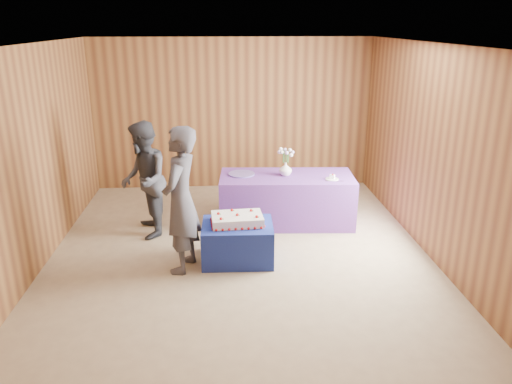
{
  "coord_description": "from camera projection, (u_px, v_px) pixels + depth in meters",
  "views": [
    {
      "loc": [
        -0.2,
        -6.0,
        2.95
      ],
      "look_at": [
        0.22,
        0.1,
        0.85
      ],
      "focal_mm": 35.0,
      "sensor_mm": 36.0,
      "label": 1
    }
  ],
  "objects": [
    {
      "name": "knife",
      "position": [
        334.0,
        181.0,
        7.24
      ],
      "size": [
        0.26,
        0.05,
        0.0
      ],
      "primitive_type": "cube",
      "rotation": [
        0.0,
        0.0,
        -0.11
      ],
      "color": "#ACACB1",
      "rests_on": "serving_table"
    },
    {
      "name": "cake_table",
      "position": [
        238.0,
        242.0,
        6.43
      ],
      "size": [
        0.92,
        0.73,
        0.5
      ],
      "primitive_type": "cube",
      "rotation": [
        0.0,
        0.0,
        -0.03
      ],
      "color": "navy",
      "rests_on": "ground"
    },
    {
      "name": "sheet_cake",
      "position": [
        237.0,
        219.0,
        6.35
      ],
      "size": [
        0.7,
        0.5,
        0.16
      ],
      "rotation": [
        0.0,
        0.0,
        0.07
      ],
      "color": "silver",
      "rests_on": "cake_table"
    },
    {
      "name": "plate",
      "position": [
        332.0,
        179.0,
        7.32
      ],
      "size": [
        0.26,
        0.26,
        0.01
      ],
      "primitive_type": "cylinder",
      "rotation": [
        0.0,
        0.0,
        -0.49
      ],
      "color": "silver",
      "rests_on": "serving_table"
    },
    {
      "name": "guest_right",
      "position": [
        144.0,
        180.0,
        7.01
      ],
      "size": [
        0.77,
        0.91,
        1.66
      ],
      "primitive_type": "imported",
      "rotation": [
        0.0,
        0.0,
        -1.38
      ],
      "color": "#33343D",
      "rests_on": "ground"
    },
    {
      "name": "ground",
      "position": [
        240.0,
        255.0,
        6.63
      ],
      "size": [
        6.0,
        6.0,
        0.0
      ],
      "primitive_type": "plane",
      "color": "#9D8B6C",
      "rests_on": "ground"
    },
    {
      "name": "vase",
      "position": [
        286.0,
        169.0,
        7.48
      ],
      "size": [
        0.2,
        0.2,
        0.2
      ],
      "primitive_type": "imported",
      "rotation": [
        0.0,
        0.0,
        0.06
      ],
      "color": "silver",
      "rests_on": "serving_table"
    },
    {
      "name": "room_shell",
      "position": [
        238.0,
        121.0,
        6.04
      ],
      "size": [
        5.04,
        6.04,
        2.72
      ],
      "color": "brown",
      "rests_on": "ground"
    },
    {
      "name": "guest_left",
      "position": [
        181.0,
        200.0,
        6.0
      ],
      "size": [
        0.6,
        0.75,
        1.81
      ],
      "primitive_type": "imported",
      "rotation": [
        0.0,
        0.0,
        -1.84
      ],
      "color": "#3C3B46",
      "rests_on": "ground"
    },
    {
      "name": "cake_slice",
      "position": [
        332.0,
        177.0,
        7.3
      ],
      "size": [
        0.09,
        0.09,
        0.08
      ],
      "rotation": [
        0.0,
        0.0,
        -0.47
      ],
      "color": "silver",
      "rests_on": "plate"
    },
    {
      "name": "serving_table",
      "position": [
        286.0,
        199.0,
        7.61
      ],
      "size": [
        2.05,
        1.02,
        0.75
      ],
      "primitive_type": "cube",
      "rotation": [
        0.0,
        0.0,
        -0.06
      ],
      "color": "#5F3696",
      "rests_on": "ground"
    },
    {
      "name": "platter",
      "position": [
        242.0,
        174.0,
        7.55
      ],
      "size": [
        0.4,
        0.4,
        0.02
      ],
      "primitive_type": "cylinder",
      "rotation": [
        0.0,
        0.0,
        -0.01
      ],
      "color": "#5F4D9B",
      "rests_on": "serving_table"
    },
    {
      "name": "flower_spray",
      "position": [
        286.0,
        152.0,
        7.4
      ],
      "size": [
        0.25,
        0.25,
        0.19
      ],
      "color": "#266029",
      "rests_on": "vase"
    }
  ]
}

